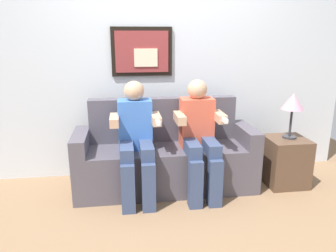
% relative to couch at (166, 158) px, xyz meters
% --- Properties ---
extents(ground_plane, '(5.44, 5.44, 0.00)m').
position_rel_couch_xyz_m(ground_plane, '(0.00, -0.33, -0.31)').
color(ground_plane, '#8C6B4C').
extents(back_wall_assembly, '(4.19, 0.10, 2.60)m').
position_rel_couch_xyz_m(back_wall_assembly, '(-0.01, 0.44, 0.99)').
color(back_wall_assembly, silver).
rests_on(back_wall_assembly, ground_plane).
extents(couch, '(1.79, 0.58, 0.90)m').
position_rel_couch_xyz_m(couch, '(0.00, 0.00, 0.00)').
color(couch, '#514C56').
rests_on(couch, ground_plane).
extents(person_on_left, '(0.46, 0.56, 1.11)m').
position_rel_couch_xyz_m(person_on_left, '(-0.30, -0.17, 0.29)').
color(person_on_left, '#3F72CC').
rests_on(person_on_left, ground_plane).
extents(person_on_right, '(0.46, 0.56, 1.11)m').
position_rel_couch_xyz_m(person_on_right, '(0.30, -0.17, 0.29)').
color(person_on_right, '#D8593F').
rests_on(person_on_right, ground_plane).
extents(side_table_right, '(0.40, 0.40, 0.50)m').
position_rel_couch_xyz_m(side_table_right, '(1.24, -0.11, -0.06)').
color(side_table_right, brown).
rests_on(side_table_right, ground_plane).
extents(table_lamp, '(0.22, 0.22, 0.46)m').
position_rel_couch_xyz_m(table_lamp, '(1.27, -0.09, 0.55)').
color(table_lamp, '#333338').
rests_on(table_lamp, side_table_right).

